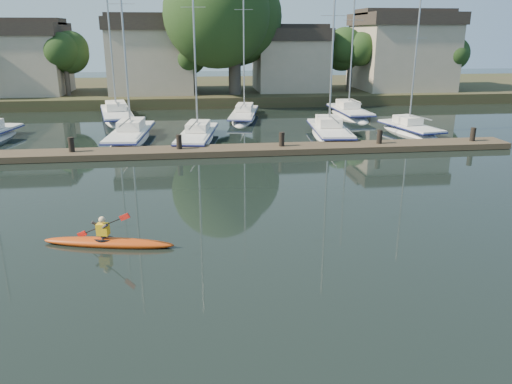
{
  "coord_description": "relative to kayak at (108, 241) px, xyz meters",
  "views": [
    {
      "loc": [
        -2.09,
        -14.54,
        6.8
      ],
      "look_at": [
        0.07,
        2.78,
        1.2
      ],
      "focal_mm": 35.0,
      "sensor_mm": 36.0,
      "label": 1
    }
  ],
  "objects": [
    {
      "name": "dock",
      "position": [
        5.11,
        12.71,
        0.03
      ],
      "size": [
        34.0,
        2.0,
        1.8
      ],
      "color": "#4E432D",
      "rests_on": "ground"
    },
    {
      "name": "sailboat_6",
      "position": [
        7.14,
        25.24,
        -0.34
      ],
      "size": [
        3.63,
        9.35,
        14.55
      ],
      "rotation": [
        0.0,
        0.0,
        -0.19
      ],
      "color": "white",
      "rests_on": "ground"
    },
    {
      "name": "shore",
      "position": [
        6.72,
        39.0,
        3.05
      ],
      "size": [
        90.0,
        25.25,
        12.75
      ],
      "color": "#2C351A",
      "rests_on": "ground"
    },
    {
      "name": "sailboat_7",
      "position": [
        16.15,
        25.3,
        -0.37
      ],
      "size": [
        2.33,
        8.38,
        13.46
      ],
      "rotation": [
        0.0,
        0.0,
        0.02
      ],
      "color": "white",
      "rests_on": "ground"
    },
    {
      "name": "kayak",
      "position": [
        0.0,
        0.0,
        0.0
      ],
      "size": [
        4.51,
        1.55,
        1.44
      ],
      "rotation": [
        0.0,
        0.0,
        -0.22
      ],
      "color": "#B5390D",
      "rests_on": "ground"
    },
    {
      "name": "sailboat_1",
      "position": [
        -1.2,
        17.45,
        -0.37
      ],
      "size": [
        2.91,
        9.1,
        14.64
      ],
      "rotation": [
        0.0,
        0.0,
        -0.08
      ],
      "color": "white",
      "rests_on": "ground"
    },
    {
      "name": "sailboat_4",
      "position": [
        18.16,
        17.45,
        -0.36
      ],
      "size": [
        3.27,
        6.88,
        11.25
      ],
      "rotation": [
        0.0,
        0.0,
        0.2
      ],
      "color": "white",
      "rests_on": "ground"
    },
    {
      "name": "sailboat_3",
      "position": [
        12.17,
        16.99,
        -0.38
      ],
      "size": [
        2.92,
        8.59,
        13.61
      ],
      "rotation": [
        0.0,
        0.0,
        -0.09
      ],
      "color": "white",
      "rests_on": "ground"
    },
    {
      "name": "ground",
      "position": [
        5.11,
        -1.29,
        -0.17
      ],
      "size": [
        160.0,
        160.0,
        0.0
      ],
      "primitive_type": "plane",
      "color": "black",
      "rests_on": "ground"
    },
    {
      "name": "sailboat_2",
      "position": [
        3.18,
        16.69,
        -0.35
      ],
      "size": [
        3.39,
        8.81,
        14.23
      ],
      "rotation": [
        0.0,
        0.0,
        -0.16
      ],
      "color": "white",
      "rests_on": "ground"
    },
    {
      "name": "sailboat_5",
      "position": [
        -3.27,
        26.17,
        -0.38
      ],
      "size": [
        4.23,
        10.2,
        16.45
      ],
      "rotation": [
        0.0,
        0.0,
        0.2
      ],
      "color": "white",
      "rests_on": "ground"
    }
  ]
}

